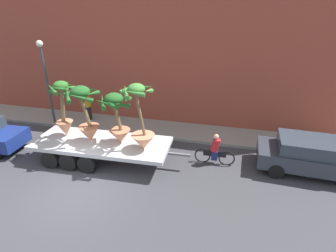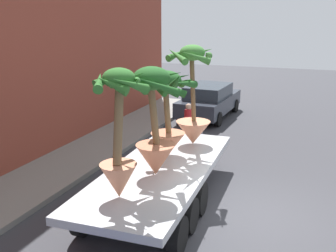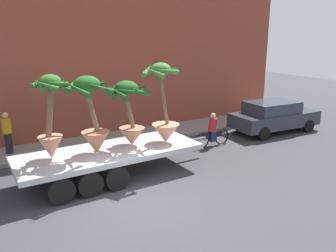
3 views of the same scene
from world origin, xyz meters
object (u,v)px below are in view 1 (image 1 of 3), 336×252
object	(u,v)px
cyclist	(215,151)
pedestrian_near_gate	(88,106)
potted_palm_front	(86,115)
potted_palm_middle	(117,118)
flatbed_trailer	(97,145)
street_lamp	(45,72)
potted_palm_rear	(64,110)
potted_palm_extra	(141,124)
parked_car	(312,156)

from	to	relation	value
cyclist	pedestrian_near_gate	world-z (taller)	pedestrian_near_gate
pedestrian_near_gate	potted_palm_front	bearing A→B (deg)	-60.20
potted_palm_middle	potted_palm_front	distance (m)	1.42
flatbed_trailer	pedestrian_near_gate	bearing A→B (deg)	123.48
street_lamp	potted_palm_middle	bearing A→B (deg)	-27.11
potted_palm_rear	street_lamp	world-z (taller)	street_lamp
potted_palm_rear	street_lamp	bearing A→B (deg)	135.69
potted_palm_extra	parked_car	distance (m)	7.45
potted_palm_front	potted_palm_extra	size ratio (longest dim) A/B	0.89
cyclist	parked_car	distance (m)	4.11
potted_palm_rear	cyclist	world-z (taller)	potted_palm_rear
flatbed_trailer	parked_car	xyz separation A→B (m)	(9.48, 1.30, 0.06)
potted_palm_front	parked_car	world-z (taller)	potted_palm_front
potted_palm_front	potted_palm_extra	world-z (taller)	potted_palm_extra
potted_palm_rear	parked_car	distance (m)	11.21
cyclist	potted_palm_extra	bearing A→B (deg)	-160.03
potted_palm_middle	cyclist	xyz separation A→B (m)	(4.31, 0.82, -1.54)
flatbed_trailer	pedestrian_near_gate	world-z (taller)	pedestrian_near_gate
flatbed_trailer	potted_palm_front	world-z (taller)	potted_palm_front
potted_palm_rear	potted_palm_middle	xyz separation A→B (m)	(2.66, -0.03, -0.09)
flatbed_trailer	potted_palm_front	distance (m)	1.53
cyclist	street_lamp	xyz separation A→B (m)	(-9.85, 2.02, 2.56)
potted_palm_front	cyclist	distance (m)	6.02
potted_palm_rear	parked_car	bearing A→B (deg)	5.77
potted_palm_extra	street_lamp	xyz separation A→B (m)	(-6.76, 3.14, 1.05)
potted_palm_extra	flatbed_trailer	bearing A→B (deg)	176.27
potted_palm_extra	cyclist	world-z (taller)	potted_palm_extra
pedestrian_near_gate	potted_palm_extra	bearing A→B (deg)	-39.88
flatbed_trailer	parked_car	bearing A→B (deg)	7.78
parked_car	pedestrian_near_gate	bearing A→B (deg)	167.59
potted_palm_middle	potted_palm_extra	distance (m)	1.25
potted_palm_extra	street_lamp	distance (m)	7.53
flatbed_trailer	cyclist	size ratio (longest dim) A/B	3.99
flatbed_trailer	potted_palm_extra	world-z (taller)	potted_palm_extra
street_lamp	pedestrian_near_gate	bearing A→B (deg)	27.78
cyclist	street_lamp	world-z (taller)	street_lamp
potted_palm_rear	potted_palm_front	bearing A→B (deg)	-10.57
cyclist	flatbed_trailer	bearing A→B (deg)	-169.76
potted_palm_middle	potted_palm_front	world-z (taller)	potted_palm_front
potted_palm_rear	street_lamp	xyz separation A→B (m)	(-2.88, 2.81, 0.94)
potted_palm_front	street_lamp	distance (m)	5.23
parked_car	street_lamp	bearing A→B (deg)	173.07
cyclist	street_lamp	bearing A→B (deg)	168.43
potted_palm_rear	street_lamp	size ratio (longest dim) A/B	0.56
street_lamp	potted_palm_extra	bearing A→B (deg)	-24.92
potted_palm_front	pedestrian_near_gate	distance (m)	4.79
potted_palm_middle	pedestrian_near_gate	bearing A→B (deg)	134.20
flatbed_trailer	potted_palm_front	xyz separation A→B (m)	(-0.32, -0.06, 1.50)
potted_palm_extra	parked_car	size ratio (longest dim) A/B	0.63
potted_palm_rear	potted_palm_middle	size ratio (longest dim) A/B	1.15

